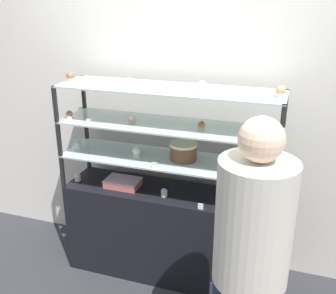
{
  "coord_description": "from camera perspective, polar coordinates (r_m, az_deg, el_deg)",
  "views": [
    {
      "loc": [
        0.81,
        -2.42,
        2.05
      ],
      "look_at": [
        0.0,
        0.0,
        1.06
      ],
      "focal_mm": 42.0,
      "sensor_mm": 36.0,
      "label": 1
    }
  ],
  "objects": [
    {
      "name": "cupcake_4",
      "position": [
        2.8,
        -4.56,
        -0.75
      ],
      "size": [
        0.06,
        0.06,
        0.07
      ],
      "color": "beige",
      "rests_on": "display_riser_lower"
    },
    {
      "name": "cupcake_10",
      "position": [
        2.88,
        -13.97,
        9.84
      ],
      "size": [
        0.06,
        0.06,
        0.07
      ],
      "color": "#CCB28C",
      "rests_on": "display_riser_upper"
    },
    {
      "name": "price_tag_2",
      "position": [
        2.72,
        -11.46,
        3.58
      ],
      "size": [
        0.04,
        0.0,
        0.04
      ],
      "color": "white",
      "rests_on": "display_riser_middle"
    },
    {
      "name": "cupcake_13",
      "position": [
        2.45,
        16.03,
        7.73
      ],
      "size": [
        0.06,
        0.06,
        0.07
      ],
      "color": "beige",
      "rests_on": "display_riser_upper"
    },
    {
      "name": "sheet_cake_frosted",
      "position": [
        2.95,
        -6.56,
        -5.18
      ],
      "size": [
        0.25,
        0.17,
        0.06
      ],
      "color": "#C66660",
      "rests_on": "display_base"
    },
    {
      "name": "cupcake_5",
      "position": [
        2.54,
        14.49,
        -3.78
      ],
      "size": [
        0.06,
        0.06,
        0.07
      ],
      "color": "#CCB28C",
      "rests_on": "display_riser_lower"
    },
    {
      "name": "cupcake_6",
      "position": [
        2.89,
        -14.11,
        4.54
      ],
      "size": [
        0.05,
        0.05,
        0.06
      ],
      "color": "beige",
      "rests_on": "display_riser_middle"
    },
    {
      "name": "customer_figure",
      "position": [
        2.04,
        11.87,
        -15.78
      ],
      "size": [
        0.37,
        0.37,
        1.57
      ],
      "color": "#282D47",
      "rests_on": "ground_plane"
    },
    {
      "name": "cupcake_8",
      "position": [
        2.58,
        4.89,
        3.09
      ],
      "size": [
        0.05,
        0.05,
        0.06
      ],
      "color": "#CCB28C",
      "rests_on": "display_riser_middle"
    },
    {
      "name": "display_riser_upper",
      "position": [
        2.62,
        -0.0,
        8.27
      ],
      "size": [
        1.53,
        0.41,
        0.25
      ],
      "color": "black",
      "rests_on": "display_riser_middle"
    },
    {
      "name": "cupcake_3",
      "position": [
        3.0,
        -12.98,
        0.26
      ],
      "size": [
        0.06,
        0.06,
        0.07
      ],
      "color": "beige",
      "rests_on": "display_riser_lower"
    },
    {
      "name": "back_wall",
      "position": [
        2.98,
        2.13,
        6.6
      ],
      "size": [
        8.0,
        0.05,
        2.6
      ],
      "color": "silver",
      "rests_on": "ground_plane"
    },
    {
      "name": "cupcake_9",
      "position": [
        2.5,
        15.45,
        1.83
      ],
      "size": [
        0.05,
        0.05,
        0.06
      ],
      "color": "white",
      "rests_on": "display_riser_middle"
    },
    {
      "name": "price_tag_1",
      "position": [
        2.62,
        -1.97,
        -2.66
      ],
      "size": [
        0.04,
        0.0,
        0.04
      ],
      "color": "white",
      "rests_on": "display_riser_lower"
    },
    {
      "name": "price_tag_3",
      "position": [
        2.38,
        4.31,
        7.75
      ],
      "size": [
        0.04,
        0.0,
        0.04
      ],
      "color": "white",
      "rests_on": "display_riser_upper"
    },
    {
      "name": "price_tag_0",
      "position": [
        2.65,
        4.75,
        -8.59
      ],
      "size": [
        0.04,
        0.0,
        0.04
      ],
      "color": "white",
      "rests_on": "display_base"
    },
    {
      "name": "layer_cake_centerpiece",
      "position": [
        2.74,
        2.26,
        -0.61
      ],
      "size": [
        0.19,
        0.19,
        0.12
      ],
      "color": "brown",
      "rests_on": "display_riser_lower"
    },
    {
      "name": "cupcake_11",
      "position": [
        2.6,
        -5.64,
        9.19
      ],
      "size": [
        0.06,
        0.06,
        0.07
      ],
      "color": "white",
      "rests_on": "display_riser_upper"
    },
    {
      "name": "cupcake_1",
      "position": [
        2.8,
        -0.52,
        -6.62
      ],
      "size": [
        0.05,
        0.05,
        0.06
      ],
      "color": "beige",
      "rests_on": "display_base"
    },
    {
      "name": "cupcake_0",
      "position": [
        3.1,
        -12.98,
        -4.33
      ],
      "size": [
        0.05,
        0.05,
        0.06
      ],
      "color": "white",
      "rests_on": "display_base"
    },
    {
      "name": "ground_plane",
      "position": [
        3.28,
        -0.0,
        -17.55
      ],
      "size": [
        20.0,
        20.0,
        0.0
      ],
      "primitive_type": "plane",
      "color": "#2D2D33"
    },
    {
      "name": "cupcake_2",
      "position": [
        2.68,
        13.97,
        -8.69
      ],
      "size": [
        0.05,
        0.05,
        0.06
      ],
      "color": "white",
      "rests_on": "display_base"
    },
    {
      "name": "cupcake_7",
      "position": [
        2.73,
        -5.23,
        4.1
      ],
      "size": [
        0.05,
        0.05,
        0.06
      ],
      "color": "#CCB28C",
      "rests_on": "display_riser_middle"
    },
    {
      "name": "display_riser_lower",
      "position": [
        2.78,
        -0.0,
        -1.99
      ],
      "size": [
        1.53,
        0.41,
        0.25
      ],
      "color": "black",
      "rests_on": "display_base"
    },
    {
      "name": "cupcake_12",
      "position": [
        2.5,
        4.96,
        8.69
      ],
      "size": [
        0.06,
        0.06,
        0.07
      ],
      "color": "beige",
      "rests_on": "display_riser_upper"
    },
    {
      "name": "display_riser_middle",
      "position": [
        2.69,
        -0.0,
        2.99
      ],
      "size": [
        1.53,
        0.41,
        0.25
      ],
      "color": "black",
      "rests_on": "display_riser_lower"
    },
    {
      "name": "display_base",
      "position": [
        3.07,
        -0.0,
        -12.32
      ],
      "size": [
        1.53,
        0.41,
        0.72
      ],
      "color": "black",
      "rests_on": "ground_plane"
    }
  ]
}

